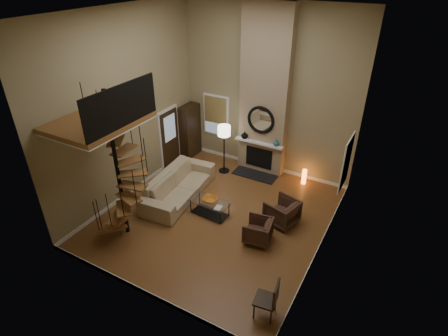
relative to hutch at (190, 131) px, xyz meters
The scene contains 33 objects.
ground 4.04m from the hutch, 45.08° to the right, with size 6.00×6.50×0.01m, color brown.
back_wall 3.34m from the hutch, ahead, with size 6.00×0.02×5.50m, color #998A62.
front_wall 6.88m from the hutch, 65.30° to the right, with size 6.00×0.02×5.50m, color #998A62.
left_wall 3.32m from the hutch, 94.63° to the right, with size 0.02×6.50×5.50m, color #998A62.
right_wall 6.66m from the hutch, 25.73° to the right, with size 0.02×6.50×5.50m, color #998A62.
ceiling 6.01m from the hutch, 45.08° to the right, with size 6.00×6.50×0.01m, color silver.
baseboard_back 2.95m from the hutch, ahead, with size 6.00×0.02×0.12m, color white.
baseboard_front 6.69m from the hutch, 65.26° to the right, with size 6.00×0.02×0.12m, color white.
baseboard_left 2.93m from the hutch, 94.43° to the right, with size 0.02×6.50×0.12m, color white.
baseboard_right 6.46m from the hutch, 25.77° to the right, with size 0.02×6.50×0.12m, color white.
chimney_breast 3.32m from the hutch, ahead, with size 1.60×0.38×5.50m, color #9B8264.
hearth 2.93m from the hutch, ahead, with size 1.50×0.60×0.04m, color black.
firebox 2.80m from the hutch, ahead, with size 0.95×0.02×0.72m, color black.
mantel 2.78m from the hutch, ahead, with size 1.70×0.18×0.06m, color white.
mirror_frame 2.95m from the hutch, ahead, with size 0.94×0.94×0.10m, color black.
mirror_disc 2.95m from the hutch, ahead, with size 0.80×0.80×0.01m, color white.
vase_left 2.25m from the hutch, ahead, with size 0.24×0.24×0.25m, color black.
vase_right 3.39m from the hutch, ahead, with size 0.20×0.20×0.21m, color #1A585E.
window_back 1.19m from the hutch, 26.69° to the left, with size 1.02×0.06×1.52m.
window_right 5.84m from the hutch, ahead, with size 0.06×1.02×1.52m.
entry_door 1.00m from the hutch, 100.39° to the right, with size 0.10×1.05×2.16m.
loft 5.17m from the hutch, 80.95° to the right, with size 1.70×2.20×1.09m.
spiral_stair 4.75m from the hutch, 77.76° to the right, with size 1.47×1.47×4.06m.
hutch is the anchor object (origin of this frame).
sofa 2.82m from the hutch, 63.82° to the right, with size 2.91×1.14×0.85m, color tan.
armchair_near 5.10m from the hutch, 25.42° to the right, with size 0.79×0.81×0.74m, color #462B20.
armchair_far 5.40m from the hutch, 36.59° to the right, with size 0.68×0.70×0.64m, color #462B20.
coffee_table 3.87m from the hutch, 48.01° to the right, with size 1.18×0.63×0.44m.
bowl 3.80m from the hutch, 47.50° to the right, with size 0.43×0.43×0.11m, color orange.
book 4.19m from the hutch, 45.81° to the right, with size 0.18×0.25×0.02m, color gray.
floor_lamp 1.84m from the hutch, 15.41° to the right, with size 0.43×0.43×1.75m.
accent_lamp 4.46m from the hutch, ahead, with size 0.15×0.15×0.53m, color orange.
side_chair 7.52m from the hutch, 43.87° to the right, with size 0.50×0.50×0.97m.
Camera 1 is at (4.26, -7.24, 6.53)m, focal length 29.02 mm.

